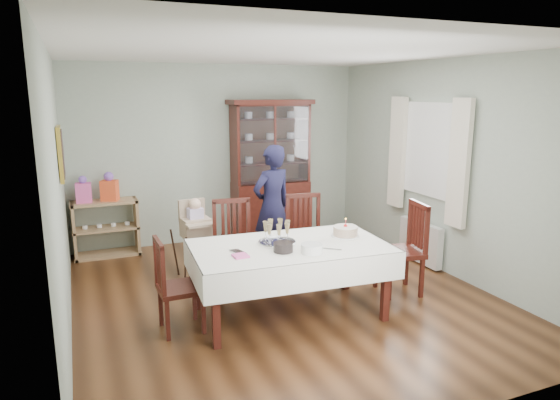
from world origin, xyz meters
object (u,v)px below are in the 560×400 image
chair_end_right (400,266)px  gift_bag_pink (84,191)px  dining_table (290,280)px  chair_far_left (235,264)px  sideboard (106,228)px  birthday_cake (345,232)px  chair_end_left (179,303)px  china_cabinet (271,168)px  gift_bag_orange (109,188)px  champagne_tray (277,237)px  high_chair (196,247)px  woman (272,206)px  chair_far_right (306,254)px

chair_end_right → gift_bag_pink: gift_bag_pink is taller
dining_table → chair_far_left: (-0.32, 0.88, -0.07)m
sideboard → birthday_cake: (2.30, -2.72, 0.42)m
chair_end_left → gift_bag_pink: (-0.75, 2.66, 0.69)m
china_cabinet → birthday_cake: size_ratio=7.20×
dining_table → birthday_cake: 0.80m
dining_table → gift_bag_pink: size_ratio=5.53×
gift_bag_orange → china_cabinet: bearing=-0.0°
sideboard → champagne_tray: champagne_tray is taller
dining_table → china_cabinet: (0.88, 2.75, 0.74)m
gift_bag_pink → high_chair: bearing=-46.7°
chair_end_right → champagne_tray: 1.61m
champagne_tray → gift_bag_pink: bearing=124.0°
china_cabinet → woman: size_ratio=1.34×
chair_far_right → sideboard: bearing=151.7°
woman → chair_far_left: bearing=24.1°
chair_far_right → gift_bag_orange: 2.92m
chair_far_right → champagne_tray: (-0.72, -0.80, 0.52)m
china_cabinet → high_chair: bearing=-139.1°
gift_bag_orange → birthday_cake: bearing=-50.6°
woman → high_chair: (-1.04, -0.06, -0.42)m
woman → sideboard: bearing=-48.9°
chair_far_left → woman: 1.08m
chair_far_left → birthday_cake: chair_far_left is taller
dining_table → chair_far_right: size_ratio=2.00×
gift_bag_pink → chair_end_right: bearing=-39.2°
sideboard → gift_bag_orange: (0.08, -0.02, 0.58)m
chair_end_right → gift_bag_orange: (-2.97, 2.69, 0.67)m
woman → champagne_tray: size_ratio=4.17×
champagne_tray → chair_far_left: bearing=106.0°
high_chair → gift_bag_orange: size_ratio=2.50×
china_cabinet → woman: (-0.47, -1.25, -0.31)m
chair_end_left → gift_bag_pink: gift_bag_pink is taller
woman → birthday_cake: woman is taller
dining_table → chair_end_left: bearing=175.2°
champagne_tray → birthday_cake: 0.78m
china_cabinet → woman: china_cabinet is taller
dining_table → gift_bag_orange: (-1.54, 2.75, 0.60)m
chair_far_left → birthday_cake: (1.00, -0.83, 0.50)m
chair_end_right → gift_bag_pink: (-3.31, 2.69, 0.65)m
china_cabinet → high_chair: china_cabinet is taller
champagne_tray → birthday_cake: bearing=-4.0°
chair_end_right → gift_bag_pink: bearing=-118.5°
dining_table → china_cabinet: size_ratio=0.95×
gift_bag_pink → gift_bag_orange: gift_bag_orange is taller
dining_table → chair_far_left: bearing=110.0°
chair_end_right → woman: 1.84m
china_cabinet → chair_end_right: bearing=-78.4°
sideboard → chair_end_left: size_ratio=0.96×
champagne_tray → birthday_cake: size_ratio=1.29×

